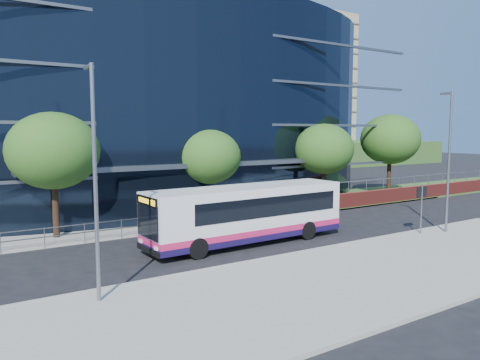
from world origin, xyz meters
TOP-DOWN VIEW (x-y plane):
  - ground at (0.00, 0.00)m, footprint 200.00×200.00m
  - pavement_near at (0.00, -5.00)m, footprint 80.00×8.00m
  - kerb at (0.00, -1.00)m, footprint 80.00×0.25m
  - yellow_line_outer at (0.00, -0.80)m, footprint 80.00×0.08m
  - yellow_line_inner at (0.00, -0.65)m, footprint 80.00×0.08m
  - far_forecourt at (-6.00, 11.00)m, footprint 50.00×8.00m
  - grass_verge at (24.00, 11.00)m, footprint 36.00×8.00m
  - glass_office at (-4.00, 20.85)m, footprint 44.00×23.10m
  - retaining_wall at (20.00, 7.30)m, footprint 34.00×0.40m
  - guard_railings at (-8.00, 7.00)m, footprint 24.00×0.05m
  - apartment_block at (32.00, 57.21)m, footprint 60.00×42.00m
  - street_sign at (4.50, -1.59)m, footprint 0.85×0.09m
  - tree_far_a at (-13.00, 9.00)m, footprint 4.95×4.95m
  - tree_far_b at (-3.00, 9.50)m, footprint 4.29×4.29m
  - tree_far_c at (7.00, 9.00)m, footprint 4.62×4.62m
  - tree_far_d at (16.00, 10.00)m, footprint 5.28×5.28m
  - tree_dist_e at (24.00, 40.00)m, footprint 4.62×4.62m
  - tree_dist_f at (40.00, 42.00)m, footprint 4.29×4.29m
  - streetlight_west at (-14.00, -2.17)m, footprint 0.15×0.77m
  - streetlight_east at (6.00, -2.17)m, footprint 0.15×0.77m
  - city_bus at (-4.71, 2.30)m, footprint 11.34×2.89m

SIDE VIEW (x-z plane):
  - ground at x=0.00m, z-range 0.00..0.00m
  - yellow_line_outer at x=0.00m, z-range 0.00..0.01m
  - yellow_line_inner at x=0.00m, z-range 0.00..0.01m
  - far_forecourt at x=-6.00m, z-range 0.00..0.10m
  - grass_verge at x=24.00m, z-range 0.00..0.12m
  - pavement_near at x=0.00m, z-range 0.00..0.15m
  - kerb at x=0.00m, z-range 0.00..0.16m
  - retaining_wall at x=20.00m, z-range -0.44..1.67m
  - guard_railings at x=-8.00m, z-range 0.27..1.37m
  - city_bus at x=-4.71m, z-range 0.09..3.14m
  - street_sign at x=4.50m, z-range 0.75..3.55m
  - tree_far_b at x=-3.00m, z-range 1.19..7.23m
  - tree_dist_f at x=40.00m, z-range 1.19..7.23m
  - streetlight_west at x=-14.00m, z-range 0.44..8.44m
  - streetlight_east at x=6.00m, z-range 0.44..8.44m
  - tree_far_c at x=7.00m, z-range 1.28..7.79m
  - tree_dist_e at x=24.00m, z-range 1.28..7.79m
  - tree_far_a at x=-13.00m, z-range 1.37..8.35m
  - tree_far_d at x=16.00m, z-range 1.47..8.91m
  - glass_office at x=-4.00m, z-range 0.00..16.00m
  - apartment_block at x=32.00m, z-range -3.89..26.11m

